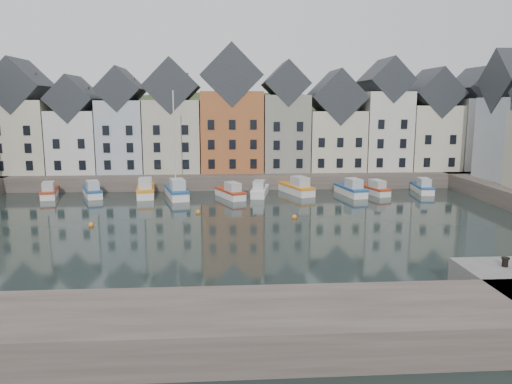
{
  "coord_description": "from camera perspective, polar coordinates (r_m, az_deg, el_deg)",
  "views": [
    {
      "loc": [
        -1.31,
        -44.55,
        11.67
      ],
      "look_at": [
        2.1,
        6.0,
        2.63
      ],
      "focal_mm": 35.0,
      "sensor_mm": 36.0,
      "label": 1
    }
  ],
  "objects": [
    {
      "name": "ground",
      "position": [
        46.08,
        -2.11,
        -4.56
      ],
      "size": [
        260.0,
        260.0,
        0.0
      ],
      "primitive_type": "plane",
      "color": "black",
      "rests_on": "ground"
    },
    {
      "name": "far_quay",
      "position": [
        75.33,
        -2.83,
        1.96
      ],
      "size": [
        90.0,
        16.0,
        2.0
      ],
      "primitive_type": "cube",
      "color": "#473D36",
      "rests_on": "ground"
    },
    {
      "name": "near_wall",
      "position": [
        26.42,
        -23.48,
        -14.59
      ],
      "size": [
        50.0,
        6.0,
        2.0
      ],
      "primitive_type": "cube",
      "color": "#473D36",
      "rests_on": "ground"
    },
    {
      "name": "hillside",
      "position": [
        104.84,
        -3.0,
        -6.31
      ],
      "size": [
        153.6,
        70.4,
        64.0
      ],
      "color": "#23341A",
      "rests_on": "ground"
    },
    {
      "name": "far_terrace",
      "position": [
        72.75,
        -0.3,
        7.92
      ],
      "size": [
        72.37,
        8.16,
        17.78
      ],
      "color": "beige",
      "rests_on": "far_quay"
    },
    {
      "name": "mooring_buoys",
      "position": [
        51.27,
        -6.78,
        -2.94
      ],
      "size": [
        20.5,
        5.5,
        0.5
      ],
      "color": "orange",
      "rests_on": "ground"
    },
    {
      "name": "boat_a",
      "position": [
        67.89,
        -22.55,
        0.0
      ],
      "size": [
        3.04,
        6.03,
        2.22
      ],
      "rotation": [
        0.0,
        0.0,
        0.23
      ],
      "color": "silver",
      "rests_on": "ground"
    },
    {
      "name": "boat_b",
      "position": [
        66.53,
        -18.19,
        0.1
      ],
      "size": [
        3.86,
        6.25,
        2.3
      ],
      "rotation": [
        0.0,
        0.0,
        0.36
      ],
      "color": "silver",
      "rests_on": "ground"
    },
    {
      "name": "boat_c",
      "position": [
        64.91,
        -12.49,
        0.23
      ],
      "size": [
        3.0,
        7.14,
        2.66
      ],
      "rotation": [
        0.0,
        0.0,
        0.13
      ],
      "color": "silver",
      "rests_on": "ground"
    },
    {
      "name": "boat_d",
      "position": [
        63.09,
        -9.04,
        0.14
      ],
      "size": [
        3.77,
        7.35,
        13.45
      ],
      "rotation": [
        0.0,
        0.0,
        0.24
      ],
      "color": "silver",
      "rests_on": "ground"
    },
    {
      "name": "boat_e",
      "position": [
        62.26,
        -2.92,
        -0.07
      ],
      "size": [
        3.99,
        6.14,
        2.26
      ],
      "rotation": [
        0.0,
        0.0,
        0.4
      ],
      "color": "silver",
      "rests_on": "ground"
    },
    {
      "name": "boat_f",
      "position": [
        63.71,
        0.43,
        0.17
      ],
      "size": [
        2.86,
        6.08,
        2.24
      ],
      "rotation": [
        0.0,
        0.0,
        -0.18
      ],
      "color": "silver",
      "rests_on": "ground"
    },
    {
      "name": "boat_g",
      "position": [
        65.23,
        4.71,
        0.46
      ],
      "size": [
        4.21,
        7.03,
        2.58
      ],
      "rotation": [
        0.0,
        0.0,
        0.34
      ],
      "color": "silver",
      "rests_on": "ground"
    },
    {
      "name": "boat_h",
      "position": [
        65.15,
        10.81,
        0.27
      ],
      "size": [
        3.08,
        6.69,
        2.47
      ],
      "rotation": [
        0.0,
        0.0,
        0.17
      ],
      "color": "silver",
      "rests_on": "ground"
    },
    {
      "name": "boat_i",
      "position": [
        66.58,
        13.35,
        0.31
      ],
      "size": [
        3.24,
        5.88,
        2.16
      ],
      "rotation": [
        0.0,
        0.0,
        0.28
      ],
      "color": "silver",
      "rests_on": "ground"
    },
    {
      "name": "boat_j",
      "position": [
        69.62,
        18.48,
        0.48
      ],
      "size": [
        2.35,
        5.83,
        2.18
      ],
      "rotation": [
        0.0,
        0.0,
        -0.11
      ],
      "color": "silver",
      "rests_on": "ground"
    },
    {
      "name": "mooring_bollard",
      "position": [
        33.69,
        26.59,
        -7.12
      ],
      "size": [
        0.48,
        0.48,
        0.56
      ],
      "color": "black",
      "rests_on": "near_quay"
    }
  ]
}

